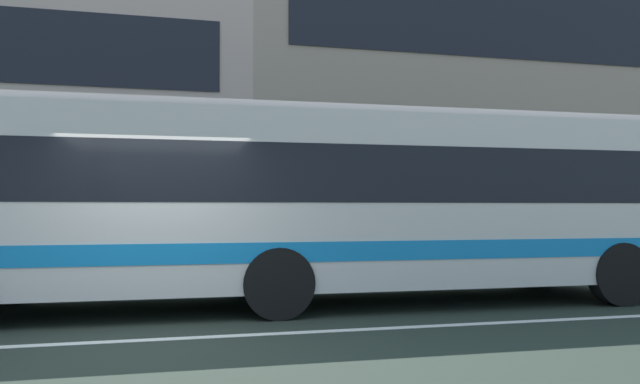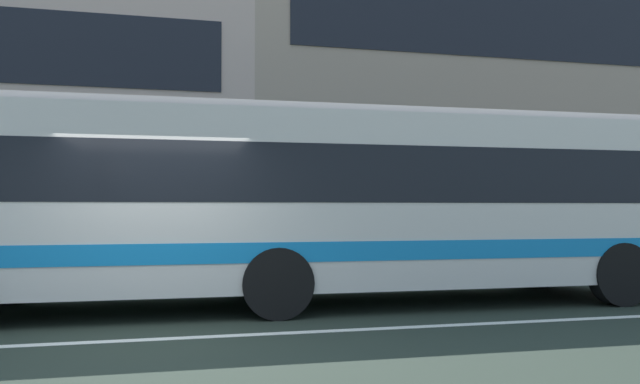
# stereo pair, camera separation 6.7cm
# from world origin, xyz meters

# --- Properties ---
(ground_plane) EXTENTS (160.00, 160.00, 0.00)m
(ground_plane) POSITION_xyz_m (0.00, 0.00, 0.00)
(ground_plane) COLOR #253026
(lane_centre_line) EXTENTS (60.00, 0.16, 0.01)m
(lane_centre_line) POSITION_xyz_m (0.00, 0.00, 0.00)
(lane_centre_line) COLOR silver
(lane_centre_line) RESTS_ON ground_plane
(hedge_row_far) EXTENTS (17.81, 1.10, 0.80)m
(hedge_row_far) POSITION_xyz_m (-0.63, 5.46, 0.40)
(hedge_row_far) COLOR #154C23
(hedge_row_far) RESTS_ON ground_plane
(apartment_block_right) EXTENTS (25.89, 8.44, 13.18)m
(apartment_block_right) POSITION_xyz_m (15.50, 14.36, 6.59)
(apartment_block_right) COLOR tan
(apartment_block_right) RESTS_ON ground_plane
(transit_bus) EXTENTS (11.58, 2.68, 3.07)m
(transit_bus) POSITION_xyz_m (2.39, 2.10, 1.69)
(transit_bus) COLOR beige
(transit_bus) RESTS_ON ground_plane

